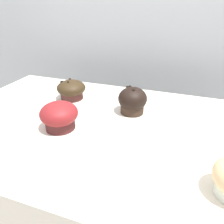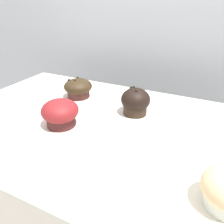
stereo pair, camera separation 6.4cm
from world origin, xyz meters
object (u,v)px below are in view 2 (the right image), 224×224
muffin_back_right (60,113)px  serving_plate (13,109)px  muffin_front_center (135,102)px  muffin_back_left (78,88)px

muffin_back_right → serving_plate: (-0.21, 0.01, -0.04)m
muffin_front_center → serving_plate: 0.42m
muffin_front_center → muffin_back_left: 0.25m
muffin_back_left → muffin_back_right: bearing=-70.4°
muffin_front_center → muffin_back_right: (-0.17, -0.17, -0.00)m
muffin_back_left → muffin_back_right: muffin_back_right is taller
muffin_back_right → serving_plate: bearing=177.9°
muffin_back_left → muffin_back_right: size_ratio=0.97×
muffin_back_right → muffin_front_center: bearing=43.9°
muffin_front_center → muffin_back_left: bearing=172.2°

